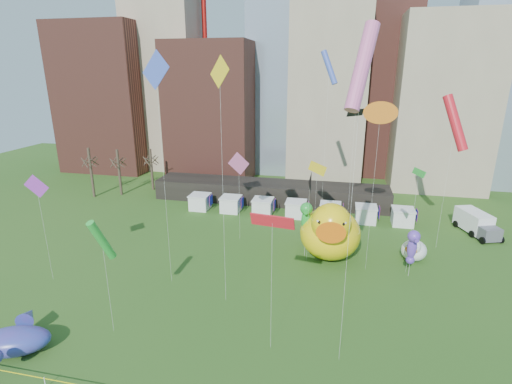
% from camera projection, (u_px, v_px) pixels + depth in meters
% --- Properties ---
extents(skyline, '(101.00, 23.00, 68.00)m').
position_uv_depth(skyline, '(321.00, 67.00, 73.88)').
color(skyline, brown).
rests_on(skyline, ground).
extents(pavilion, '(38.00, 6.00, 3.20)m').
position_uv_depth(pavilion, '(270.00, 192.00, 63.42)').
color(pavilion, black).
rests_on(pavilion, ground).
extents(vendor_tents, '(33.24, 2.80, 2.40)m').
position_uv_depth(vendor_tents, '(296.00, 209.00, 56.96)').
color(vendor_tents, white).
rests_on(vendor_tents, ground).
extents(bare_trees, '(8.44, 6.44, 8.50)m').
position_uv_depth(bare_trees, '(120.00, 172.00, 66.63)').
color(bare_trees, '#382B21').
rests_on(bare_trees, ground).
extents(big_duck, '(7.14, 9.54, 7.31)m').
position_uv_depth(big_duck, '(330.00, 231.00, 43.72)').
color(big_duck, yellow).
rests_on(big_duck, ground).
extents(small_duck, '(3.76, 4.21, 2.95)m').
position_uv_depth(small_duck, '(414.00, 250.00, 43.71)').
color(small_duck, white).
rests_on(small_duck, ground).
extents(seahorse_green, '(1.46, 1.81, 6.63)m').
position_uv_depth(seahorse_green, '(306.00, 217.00, 43.69)').
color(seahorse_green, silver).
rests_on(seahorse_green, ground).
extents(seahorse_purple, '(1.42, 1.71, 5.25)m').
position_uv_depth(seahorse_purple, '(413.00, 245.00, 39.60)').
color(seahorse_purple, silver).
rests_on(seahorse_purple, ground).
extents(whale_inflatable, '(5.99, 6.68, 2.35)m').
position_uv_depth(whale_inflatable, '(15.00, 339.00, 29.59)').
color(whale_inflatable, '#4F3592').
rests_on(whale_inflatable, ground).
extents(box_truck, '(4.47, 7.14, 2.85)m').
position_uv_depth(box_truck, '(476.00, 223.00, 51.05)').
color(box_truck, white).
rests_on(box_truck, ground).
extents(kite_0, '(3.23, 0.90, 11.18)m').
position_uv_depth(kite_0, '(272.00, 222.00, 27.05)').
color(kite_0, silver).
rests_on(kite_0, ground).
extents(kite_1, '(2.07, 3.20, 23.65)m').
position_uv_depth(kite_1, '(362.00, 67.00, 22.68)').
color(kite_1, silver).
rests_on(kite_1, ground).
extents(kite_2, '(0.48, 2.46, 10.47)m').
position_uv_depth(kite_2, '(310.00, 183.00, 41.32)').
color(kite_2, silver).
rests_on(kite_2, ground).
extents(kite_3, '(1.31, 2.29, 10.16)m').
position_uv_depth(kite_3, '(102.00, 240.00, 29.71)').
color(kite_3, silver).
rests_on(kite_3, ground).
extents(kite_4, '(2.46, 3.46, 9.79)m').
position_uv_depth(kite_4, '(317.00, 169.00, 47.57)').
color(kite_4, silver).
rests_on(kite_4, ground).
extents(kite_5, '(3.19, 1.26, 22.54)m').
position_uv_depth(kite_5, '(156.00, 74.00, 33.59)').
color(kite_5, silver).
rests_on(kite_5, ground).
extents(kite_6, '(2.18, 0.36, 18.00)m').
position_uv_depth(kite_6, '(380.00, 113.00, 36.99)').
color(kite_6, silver).
rests_on(kite_6, ground).
extents(kite_7, '(2.29, 0.59, 11.32)m').
position_uv_depth(kite_7, '(37.00, 188.00, 37.10)').
color(kite_7, silver).
rests_on(kite_7, ground).
extents(kite_8, '(3.42, 3.23, 18.36)m').
position_uv_depth(kite_8, '(455.00, 123.00, 42.44)').
color(kite_8, silver).
rests_on(kite_8, ground).
extents(kite_9, '(2.15, 2.00, 11.46)m').
position_uv_depth(kite_9, '(239.00, 164.00, 46.61)').
color(kite_9, silver).
rests_on(kite_9, ground).
extents(kite_10, '(1.87, 2.01, 16.92)m').
position_uv_depth(kite_10, '(355.00, 114.00, 40.47)').
color(kite_10, silver).
rests_on(kite_10, ground).
extents(kite_11, '(0.99, 2.06, 11.41)m').
position_uv_depth(kite_11, '(419.00, 173.00, 38.32)').
color(kite_11, silver).
rests_on(kite_11, ground).
extents(kite_12, '(2.06, 1.55, 21.97)m').
position_uv_depth(kite_12, '(220.00, 79.00, 30.32)').
color(kite_12, silver).
rests_on(kite_12, ground).
extents(kite_13, '(2.45, 1.68, 23.14)m').
position_uv_depth(kite_13, '(329.00, 68.00, 46.01)').
color(kite_13, silver).
rests_on(kite_13, ground).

